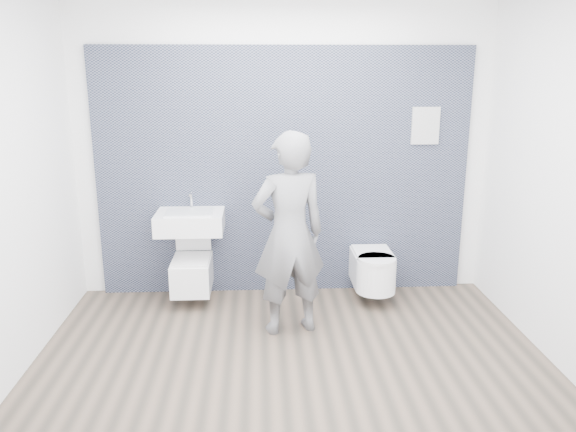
{
  "coord_description": "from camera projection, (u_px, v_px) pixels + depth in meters",
  "views": [
    {
      "loc": [
        -0.23,
        -3.91,
        2.2
      ],
      "look_at": [
        0.0,
        0.6,
        1.0
      ],
      "focal_mm": 35.0,
      "sensor_mm": 36.0,
      "label": 1
    }
  ],
  "objects": [
    {
      "name": "ground",
      "position": [
        292.0,
        360.0,
        4.35
      ],
      "size": [
        4.0,
        4.0,
        0.0
      ],
      "primitive_type": "plane",
      "color": "brown",
      "rests_on": "ground"
    },
    {
      "name": "room_shell",
      "position": [
        292.0,
        136.0,
        3.9
      ],
      "size": [
        4.0,
        4.0,
        4.0
      ],
      "color": "white",
      "rests_on": "ground"
    },
    {
      "name": "tile_wall",
      "position": [
        284.0,
        288.0,
        5.77
      ],
      "size": [
        3.6,
        0.06,
        2.4
      ],
      "primitive_type": "cube",
      "color": "black",
      "rests_on": "ground"
    },
    {
      "name": "washbasin",
      "position": [
        190.0,
        221.0,
        5.26
      ],
      "size": [
        0.63,
        0.47,
        0.47
      ],
      "color": "white",
      "rests_on": "ground"
    },
    {
      "name": "toilet_square",
      "position": [
        192.0,
        272.0,
        5.37
      ],
      "size": [
        0.36,
        0.52,
        0.71
      ],
      "color": "white",
      "rests_on": "ground"
    },
    {
      "name": "toilet_rounded",
      "position": [
        373.0,
        270.0,
        5.39
      ],
      "size": [
        0.37,
        0.63,
        0.34
      ],
      "color": "white",
      "rests_on": "ground"
    },
    {
      "name": "info_placard",
      "position": [
        415.0,
        287.0,
        5.79
      ],
      "size": [
        0.27,
        0.03,
        0.35
      ],
      "primitive_type": "cube",
      "color": "white",
      "rests_on": "ground"
    },
    {
      "name": "visitor",
      "position": [
        289.0,
        234.0,
        4.64
      ],
      "size": [
        0.71,
        0.55,
        1.72
      ],
      "primitive_type": "imported",
      "rotation": [
        0.0,
        0.0,
        3.39
      ],
      "color": "slate",
      "rests_on": "ground"
    }
  ]
}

